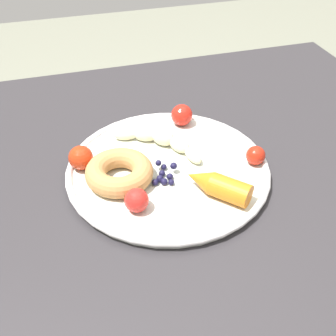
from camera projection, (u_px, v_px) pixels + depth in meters
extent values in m
cube|color=#2E2B2E|center=(150.00, 195.00, 0.69)|extent=(1.18, 0.92, 0.03)
cube|color=#2B2427|center=(281.00, 164.00, 1.34)|extent=(0.05, 0.05, 0.70)
cylinder|color=silver|center=(168.00, 171.00, 0.71)|extent=(0.33, 0.33, 0.01)
torus|color=silver|center=(168.00, 168.00, 0.71)|extent=(0.34, 0.34, 0.01)
ellipsoid|color=beige|center=(193.00, 156.00, 0.72)|extent=(0.03, 0.05, 0.02)
ellipsoid|color=beige|center=(179.00, 145.00, 0.74)|extent=(0.04, 0.05, 0.02)
ellipsoid|color=beige|center=(163.00, 137.00, 0.75)|extent=(0.05, 0.05, 0.03)
ellipsoid|color=beige|center=(145.00, 135.00, 0.76)|extent=(0.05, 0.04, 0.02)
ellipsoid|color=beige|center=(125.00, 135.00, 0.76)|extent=(0.05, 0.03, 0.02)
cylinder|color=orange|center=(230.00, 190.00, 0.63)|extent=(0.07, 0.07, 0.04)
cone|color=orange|center=(199.00, 179.00, 0.65)|extent=(0.06, 0.06, 0.04)
torus|color=#BE844A|center=(119.00, 172.00, 0.67)|extent=(0.15, 0.15, 0.03)
sphere|color=#191638|center=(155.00, 182.00, 0.67)|extent=(0.01, 0.01, 0.01)
sphere|color=#191638|center=(164.00, 182.00, 0.67)|extent=(0.01, 0.01, 0.01)
sphere|color=#191638|center=(162.00, 173.00, 0.69)|extent=(0.01, 0.01, 0.01)
sphere|color=#191638|center=(159.00, 178.00, 0.68)|extent=(0.01, 0.01, 0.01)
sphere|color=#191638|center=(171.00, 182.00, 0.67)|extent=(0.01, 0.01, 0.01)
sphere|color=#191638|center=(169.00, 175.00, 0.68)|extent=(0.01, 0.01, 0.01)
sphere|color=#191638|center=(164.00, 167.00, 0.70)|extent=(0.01, 0.01, 0.01)
sphere|color=#191638|center=(174.00, 166.00, 0.69)|extent=(0.01, 0.01, 0.01)
sphere|color=#191638|center=(158.00, 163.00, 0.69)|extent=(0.01, 0.01, 0.01)
sphere|color=red|center=(256.00, 156.00, 0.70)|extent=(0.03, 0.03, 0.03)
sphere|color=red|center=(81.00, 158.00, 0.69)|extent=(0.04, 0.04, 0.04)
sphere|color=red|center=(137.00, 200.00, 0.62)|extent=(0.04, 0.04, 0.04)
sphere|color=red|center=(182.00, 115.00, 0.80)|extent=(0.04, 0.04, 0.04)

